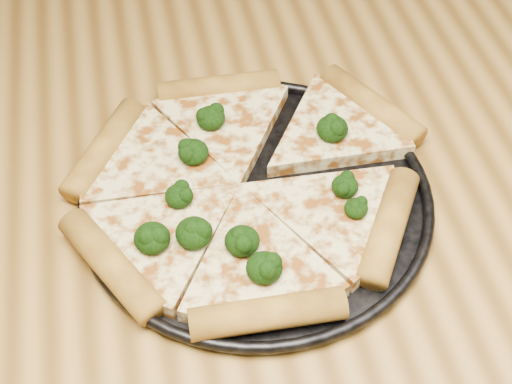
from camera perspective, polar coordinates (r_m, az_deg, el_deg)
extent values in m
cube|color=olive|center=(0.69, 1.17, -4.14)|extent=(1.20, 0.90, 0.04)
cylinder|color=black|center=(0.70, 0.00, -0.71)|extent=(0.32, 0.32, 0.01)
torus|color=black|center=(0.69, 0.00, -0.33)|extent=(0.33, 0.33, 0.01)
cylinder|color=#AD7E2B|center=(0.78, 8.86, 6.61)|extent=(0.09, 0.13, 0.03)
cylinder|color=#AD7E2B|center=(0.79, -2.86, 7.99)|extent=(0.13, 0.03, 0.03)
cylinder|color=#AD7E2B|center=(0.74, -11.56, 3.28)|extent=(0.09, 0.12, 0.03)
cylinder|color=#AD7E2B|center=(0.64, -11.09, -5.50)|extent=(0.09, 0.13, 0.03)
cylinder|color=#AD7E2B|center=(0.61, 0.90, -9.33)|extent=(0.13, 0.03, 0.03)
cylinder|color=#AD7E2B|center=(0.67, 10.17, -2.60)|extent=(0.09, 0.12, 0.03)
ellipsoid|color=black|center=(0.67, 7.69, -1.24)|extent=(0.02, 0.02, 0.02)
ellipsoid|color=black|center=(0.73, 5.88, 4.87)|extent=(0.03, 0.03, 0.02)
ellipsoid|color=black|center=(0.67, -5.93, -0.31)|extent=(0.03, 0.03, 0.02)
ellipsoid|color=black|center=(0.64, -7.99, -3.52)|extent=(0.03, 0.03, 0.02)
ellipsoid|color=black|center=(0.63, -1.07, -3.78)|extent=(0.03, 0.03, 0.02)
ellipsoid|color=black|center=(0.68, 6.85, 0.44)|extent=(0.03, 0.03, 0.02)
ellipsoid|color=black|center=(0.64, -4.79, -3.16)|extent=(0.03, 0.03, 0.02)
ellipsoid|color=black|center=(0.74, -3.50, 5.69)|extent=(0.03, 0.03, 0.02)
ellipsoid|color=black|center=(0.62, 0.64, -5.83)|extent=(0.03, 0.03, 0.02)
ellipsoid|color=black|center=(0.71, -4.84, 3.08)|extent=(0.03, 0.03, 0.02)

